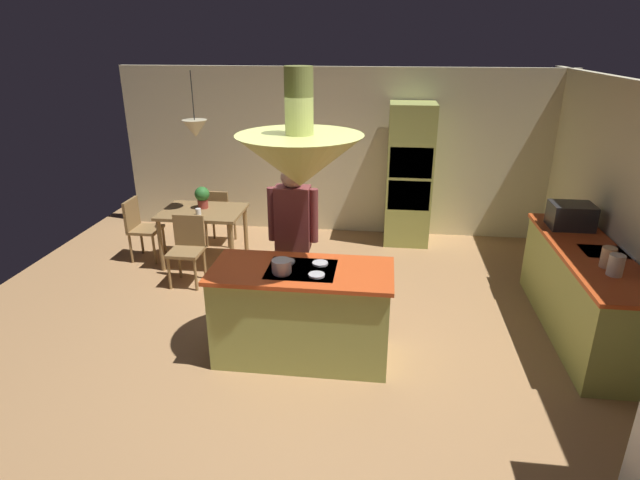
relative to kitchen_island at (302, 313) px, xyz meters
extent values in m
plane|color=#AD7F51|center=(0.00, 0.20, -0.47)|extent=(8.16, 8.16, 0.00)
cube|color=beige|center=(0.00, 3.65, 0.80)|extent=(6.80, 0.10, 2.55)
cube|color=#A8B259|center=(0.00, 0.00, -0.02)|extent=(1.66, 0.73, 0.90)
cube|color=#D14C1E|center=(0.00, 0.00, 0.44)|extent=(1.72, 0.79, 0.04)
cube|color=black|center=(0.00, 0.00, 0.46)|extent=(0.64, 0.52, 0.01)
cylinder|color=#B2B2B7|center=(-0.16, -0.13, 0.47)|extent=(0.15, 0.15, 0.02)
cylinder|color=#B2B2B7|center=(0.16, -0.13, 0.47)|extent=(0.15, 0.15, 0.02)
cylinder|color=#B2B2B7|center=(-0.16, 0.13, 0.47)|extent=(0.15, 0.15, 0.02)
cylinder|color=#B2B2B7|center=(0.16, 0.13, 0.47)|extent=(0.15, 0.15, 0.02)
cube|color=#A8B259|center=(2.84, 0.80, -0.02)|extent=(0.62, 2.30, 0.90)
cube|color=#D14C1E|center=(2.84, 0.80, 0.44)|extent=(0.66, 2.34, 0.04)
cube|color=#B2B2B7|center=(3.00, 0.80, 0.38)|extent=(0.48, 0.36, 0.16)
cube|color=#A8B259|center=(1.10, 3.25, 0.57)|extent=(0.66, 0.62, 2.09)
cube|color=black|center=(1.10, 2.96, 0.83)|extent=(0.60, 0.04, 0.44)
cube|color=black|center=(1.10, 2.96, 0.35)|extent=(0.60, 0.04, 0.44)
cube|color=olive|center=(-1.70, 2.10, 0.27)|extent=(1.10, 0.82, 0.04)
cylinder|color=olive|center=(-2.19, 1.75, -0.11)|extent=(0.06, 0.06, 0.72)
cylinder|color=olive|center=(-1.21, 1.75, -0.11)|extent=(0.06, 0.06, 0.72)
cylinder|color=olive|center=(-2.19, 2.45, -0.11)|extent=(0.06, 0.06, 0.72)
cylinder|color=olive|center=(-1.21, 2.45, -0.11)|extent=(0.06, 0.06, 0.72)
cylinder|color=tan|center=(-0.28, 0.66, -0.04)|extent=(0.14, 0.14, 0.87)
cylinder|color=tan|center=(-0.10, 0.66, -0.04)|extent=(0.14, 0.14, 0.87)
cube|color=brown|center=(-0.19, 0.66, 0.73)|extent=(0.36, 0.22, 0.67)
cylinder|color=brown|center=(-0.41, 0.66, 0.77)|extent=(0.09, 0.09, 0.57)
cylinder|color=brown|center=(0.03, 0.66, 0.77)|extent=(0.09, 0.09, 0.57)
sphere|color=tan|center=(-0.19, 0.66, 1.17)|extent=(0.24, 0.24, 0.24)
cone|color=#A8B259|center=(0.00, 0.00, 1.49)|extent=(1.10, 1.10, 0.45)
cylinder|color=#A8B259|center=(0.00, 0.00, 1.99)|extent=(0.24, 0.24, 0.55)
cone|color=beige|center=(-1.70, 2.10, 1.39)|extent=(0.32, 0.32, 0.22)
cylinder|color=black|center=(-1.70, 2.10, 1.80)|extent=(0.01, 0.01, 0.60)
cube|color=olive|center=(-1.70, 1.39, -0.03)|extent=(0.40, 0.40, 0.04)
cube|color=olive|center=(-1.70, 1.57, 0.19)|extent=(0.40, 0.04, 0.42)
cylinder|color=olive|center=(-1.87, 1.22, -0.26)|extent=(0.04, 0.04, 0.43)
cylinder|color=olive|center=(-1.53, 1.22, -0.26)|extent=(0.04, 0.04, 0.43)
cylinder|color=olive|center=(-1.87, 1.56, -0.26)|extent=(0.04, 0.04, 0.43)
cylinder|color=olive|center=(-1.53, 1.56, -0.26)|extent=(0.04, 0.04, 0.43)
cube|color=olive|center=(-1.70, 2.81, -0.03)|extent=(0.40, 0.40, 0.04)
cube|color=olive|center=(-1.70, 2.63, 0.19)|extent=(0.40, 0.04, 0.42)
cylinder|color=olive|center=(-1.53, 2.98, -0.26)|extent=(0.04, 0.04, 0.43)
cylinder|color=olive|center=(-1.87, 2.98, -0.26)|extent=(0.04, 0.04, 0.43)
cylinder|color=olive|center=(-1.53, 2.64, -0.26)|extent=(0.04, 0.04, 0.43)
cylinder|color=olive|center=(-1.87, 2.64, -0.26)|extent=(0.04, 0.04, 0.43)
cube|color=olive|center=(-2.55, 2.10, -0.03)|extent=(0.40, 0.40, 0.04)
cube|color=olive|center=(-2.73, 2.10, 0.19)|extent=(0.04, 0.40, 0.42)
cylinder|color=olive|center=(-2.38, 1.93, -0.26)|extent=(0.04, 0.04, 0.43)
cylinder|color=olive|center=(-2.38, 2.27, -0.26)|extent=(0.04, 0.04, 0.43)
cylinder|color=olive|center=(-2.72, 1.93, -0.26)|extent=(0.04, 0.04, 0.43)
cylinder|color=olive|center=(-2.72, 2.27, -0.26)|extent=(0.04, 0.04, 0.43)
cylinder|color=#99382D|center=(-1.72, 2.20, 0.35)|extent=(0.14, 0.14, 0.12)
sphere|color=#2D722D|center=(-1.72, 2.20, 0.49)|extent=(0.20, 0.20, 0.20)
cylinder|color=white|center=(-1.68, 1.89, 0.33)|extent=(0.07, 0.07, 0.09)
cylinder|color=silver|center=(2.84, 0.22, 0.56)|extent=(0.14, 0.14, 0.20)
cylinder|color=#E0B78C|center=(2.84, 0.40, 0.56)|extent=(0.13, 0.13, 0.20)
cube|color=#232326|center=(2.84, 1.49, 0.60)|extent=(0.46, 0.36, 0.28)
cylinder|color=#B2B2B7|center=(-0.16, -0.13, 0.54)|extent=(0.18, 0.18, 0.12)
camera|label=1|loc=(0.72, -4.32, 2.48)|focal=29.01mm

